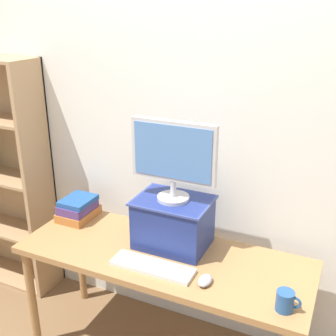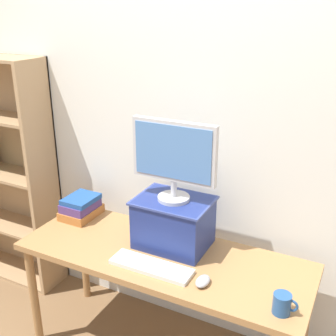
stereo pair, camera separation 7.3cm
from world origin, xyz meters
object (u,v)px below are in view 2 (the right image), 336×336
at_px(desk, 163,266).
at_px(coffee_mug, 282,304).
at_px(book_stack, 81,207).
at_px(keyboard, 151,266).
at_px(bookshelf_unit, 0,169).
at_px(riser_box, 174,221).
at_px(computer_monitor, 174,156).
at_px(computer_mouse, 203,281).

xyz_separation_m(desk, coffee_mug, (0.68, -0.18, 0.13)).
bearing_deg(book_stack, keyboard, -23.58).
bearing_deg(bookshelf_unit, keyboard, -15.42).
relative_size(desk, riser_box, 3.89).
relative_size(computer_monitor, computer_mouse, 4.50).
bearing_deg(computer_monitor, coffee_mug, -23.23).
bearing_deg(computer_monitor, riser_box, 90.00).
distance_m(riser_box, coffee_mug, 0.74).
height_order(desk, keyboard, keyboard).
relative_size(computer_monitor, keyboard, 1.07).
bearing_deg(book_stack, computer_mouse, -17.12).
xyz_separation_m(riser_box, keyboard, (0.00, -0.26, -0.13)).
relative_size(bookshelf_unit, coffee_mug, 14.91).
xyz_separation_m(computer_monitor, keyboard, (0.00, -0.26, -0.51)).
xyz_separation_m(riser_box, book_stack, (-0.67, 0.03, -0.08)).
bearing_deg(computer_mouse, coffee_mug, -4.35).
distance_m(computer_monitor, coffee_mug, 0.87).
distance_m(keyboard, book_stack, 0.73).
height_order(riser_box, book_stack, riser_box).
bearing_deg(desk, bookshelf_unit, 169.84).
height_order(desk, riser_box, riser_box).
bearing_deg(keyboard, book_stack, 156.42).
bearing_deg(keyboard, desk, 94.24).
xyz_separation_m(bookshelf_unit, riser_box, (1.48, -0.15, 0.01)).
bearing_deg(coffee_mug, bookshelf_unit, 168.44).
distance_m(bookshelf_unit, computer_mouse, 1.82).
distance_m(desk, keyboard, 0.17).
bearing_deg(computer_mouse, riser_box, 137.69).
xyz_separation_m(computer_monitor, book_stack, (-0.67, 0.04, -0.46)).
bearing_deg(coffee_mug, riser_box, 156.66).
distance_m(computer_monitor, book_stack, 0.81).
bearing_deg(book_stack, riser_box, -2.91).
bearing_deg(desk, book_stack, 167.43).
bearing_deg(computer_mouse, desk, 153.54).
relative_size(keyboard, computer_mouse, 4.19).
relative_size(computer_mouse, coffee_mug, 0.93).
bearing_deg(riser_box, desk, -95.15).
distance_m(desk, computer_monitor, 0.61).
relative_size(riser_box, computer_mouse, 3.94).
bearing_deg(keyboard, computer_mouse, -0.39).
bearing_deg(computer_mouse, bookshelf_unit, 166.91).
bearing_deg(computer_mouse, book_stack, 162.88).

